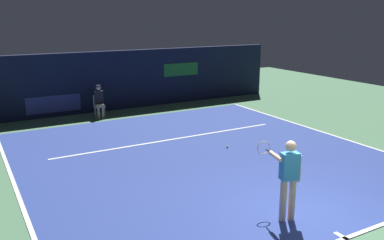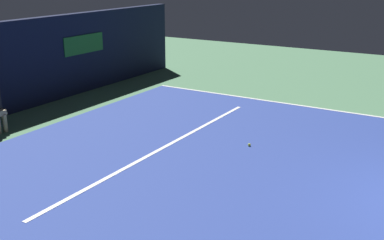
# 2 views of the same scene
# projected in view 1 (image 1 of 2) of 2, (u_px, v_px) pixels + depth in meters

# --- Properties ---
(ground_plane) EXTENTS (31.56, 31.56, 0.00)m
(ground_plane) POSITION_uv_depth(u_px,v_px,m) (200.00, 156.00, 12.41)
(ground_plane) COLOR #4C7A56
(court_surface) EXTENTS (10.41, 10.92, 0.01)m
(court_surface) POSITION_uv_depth(u_px,v_px,m) (200.00, 156.00, 12.41)
(court_surface) COLOR navy
(court_surface) RESTS_ON ground
(line_baseline) EXTENTS (10.41, 0.10, 0.01)m
(line_baseline) POSITION_uv_depth(u_px,v_px,m) (345.00, 238.00, 7.84)
(line_baseline) COLOR white
(line_baseline) RESTS_ON court_surface
(line_sideline_left) EXTENTS (0.10, 10.92, 0.01)m
(line_sideline_left) POSITION_uv_depth(u_px,v_px,m) (323.00, 132.00, 14.86)
(line_sideline_left) COLOR white
(line_sideline_left) RESTS_ON court_surface
(line_sideline_right) EXTENTS (0.10, 10.92, 0.01)m
(line_sideline_right) POSITION_uv_depth(u_px,v_px,m) (17.00, 191.00, 9.94)
(line_sideline_right) COLOR white
(line_sideline_right) RESTS_ON court_surface
(line_service) EXTENTS (8.12, 0.10, 0.01)m
(line_service) POSITION_uv_depth(u_px,v_px,m) (172.00, 139.00, 14.01)
(line_service) COLOR white
(line_service) RESTS_ON court_surface
(line_centre_mark) EXTENTS (0.10, 0.30, 0.01)m
(line_centre_mark) POSITION_uv_depth(u_px,v_px,m) (341.00, 236.00, 7.93)
(line_centre_mark) COLOR white
(line_centre_mark) RESTS_ON court_surface
(back_wall) EXTENTS (15.90, 0.33, 2.60)m
(back_wall) POSITION_uv_depth(u_px,v_px,m) (116.00, 80.00, 18.27)
(back_wall) COLOR #141933
(back_wall) RESTS_ON ground
(tennis_player) EXTENTS (0.51, 1.03, 1.73)m
(tennis_player) POSITION_uv_depth(u_px,v_px,m) (288.00, 175.00, 8.33)
(tennis_player) COLOR beige
(tennis_player) RESTS_ON ground
(line_judge_on_chair) EXTENTS (0.49, 0.57, 1.32)m
(line_judge_on_chair) POSITION_uv_depth(u_px,v_px,m) (99.00, 101.00, 16.99)
(line_judge_on_chair) COLOR white
(line_judge_on_chair) RESTS_ON ground
(tennis_ball) EXTENTS (0.07, 0.07, 0.07)m
(tennis_ball) POSITION_uv_depth(u_px,v_px,m) (227.00, 147.00, 13.15)
(tennis_ball) COLOR #CCE033
(tennis_ball) RESTS_ON court_surface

